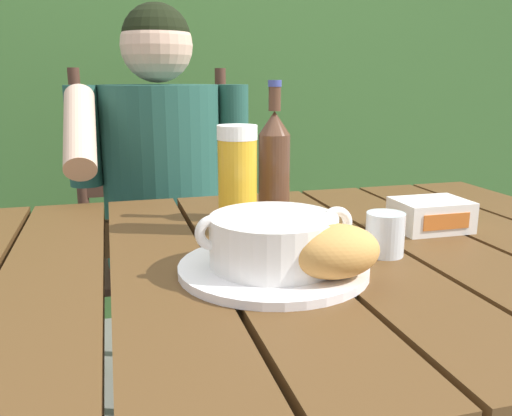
# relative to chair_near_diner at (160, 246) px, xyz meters

# --- Properties ---
(dining_table) EXTENTS (1.36, 0.88, 0.76)m
(dining_table) POSITION_rel_chair_near_diner_xyz_m (0.08, -0.88, 0.16)
(dining_table) COLOR #523519
(dining_table) RESTS_ON ground_plane
(hedge_backdrop) EXTENTS (4.06, 0.96, 2.11)m
(hedge_backdrop) POSITION_rel_chair_near_diner_xyz_m (0.13, 0.94, 0.46)
(hedge_backdrop) COLOR #375E2A
(hedge_backdrop) RESTS_ON ground_plane
(chair_near_diner) EXTENTS (0.49, 0.41, 1.05)m
(chair_near_diner) POSITION_rel_chair_near_diner_xyz_m (0.00, 0.00, 0.00)
(chair_near_diner) COLOR #452A1E
(chair_near_diner) RESTS_ON ground_plane
(person_eating) EXTENTS (0.48, 0.47, 1.21)m
(person_eating) POSITION_rel_chair_near_diner_xyz_m (-0.00, -0.20, 0.21)
(person_eating) COLOR #224E41
(person_eating) RESTS_ON ground_plane
(serving_plate) EXTENTS (0.27, 0.27, 0.01)m
(serving_plate) POSITION_rel_chair_near_diner_xyz_m (0.08, -0.96, 0.26)
(serving_plate) COLOR white
(serving_plate) RESTS_ON dining_table
(soup_bowl) EXTENTS (0.23, 0.18, 0.08)m
(soup_bowl) POSITION_rel_chair_near_diner_xyz_m (0.08, -0.96, 0.30)
(soup_bowl) COLOR white
(soup_bowl) RESTS_ON serving_plate
(bread_roll) EXTENTS (0.13, 0.10, 0.07)m
(bread_roll) POSITION_rel_chair_near_diner_xyz_m (0.14, -1.02, 0.30)
(bread_roll) COLOR #C78C44
(bread_roll) RESTS_ON serving_plate
(beer_glass) EXTENTS (0.07, 0.07, 0.19)m
(beer_glass) POSITION_rel_chair_near_diner_xyz_m (0.08, -0.74, 0.35)
(beer_glass) COLOR gold
(beer_glass) RESTS_ON dining_table
(beer_bottle) EXTENTS (0.06, 0.06, 0.26)m
(beer_bottle) POSITION_rel_chair_near_diner_xyz_m (0.16, -0.68, 0.36)
(beer_bottle) COLOR #503120
(beer_bottle) RESTS_ON dining_table
(water_glass_small) EXTENTS (0.06, 0.06, 0.07)m
(water_glass_small) POSITION_rel_chair_near_diner_xyz_m (0.27, -0.93, 0.28)
(water_glass_small) COLOR silver
(water_glass_small) RESTS_ON dining_table
(butter_tub) EXTENTS (0.13, 0.10, 0.06)m
(butter_tub) POSITION_rel_chair_near_diner_xyz_m (0.42, -0.82, 0.28)
(butter_tub) COLOR white
(butter_tub) RESTS_ON dining_table
(table_knife) EXTENTS (0.16, 0.03, 0.01)m
(table_knife) POSITION_rel_chair_near_diner_xyz_m (0.22, -0.88, 0.25)
(table_knife) COLOR silver
(table_knife) RESTS_ON dining_table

